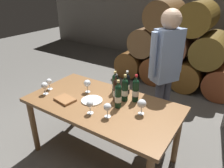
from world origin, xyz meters
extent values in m
plane|color=#66635E|center=(0.00, 0.00, 0.00)|extent=(14.00, 14.00, 0.00)
cube|color=gray|center=(0.00, 4.20, 1.40)|extent=(10.00, 0.24, 2.80)
cylinder|color=brown|center=(-0.95, 2.60, 0.30)|extent=(0.60, 0.90, 0.60)
cylinder|color=brown|center=(-0.32, 2.60, 0.30)|extent=(0.60, 0.90, 0.60)
cylinder|color=brown|center=(0.31, 2.60, 0.30)|extent=(0.60, 0.90, 0.60)
cylinder|color=brown|center=(0.95, 2.60, 0.30)|extent=(0.60, 0.90, 0.60)
cylinder|color=brown|center=(-0.63, 2.60, 0.85)|extent=(0.60, 0.90, 0.60)
cylinder|color=brown|center=(0.00, 2.60, 0.85)|extent=(0.60, 0.90, 0.60)
cylinder|color=brown|center=(0.63, 2.60, 0.85)|extent=(0.60, 0.90, 0.60)
cylinder|color=brown|center=(-0.32, 2.60, 1.39)|extent=(0.60, 0.90, 0.60)
cylinder|color=brown|center=(0.31, 2.60, 1.39)|extent=(0.60, 0.90, 0.60)
cube|color=brown|center=(0.00, 0.00, 0.74)|extent=(1.70, 0.90, 0.04)
cylinder|color=brown|center=(-0.77, -0.39, 0.36)|extent=(0.07, 0.07, 0.72)
cylinder|color=brown|center=(-0.77, 0.39, 0.36)|extent=(0.07, 0.07, 0.72)
cylinder|color=brown|center=(0.77, 0.39, 0.36)|extent=(0.07, 0.07, 0.72)
cylinder|color=black|center=(0.19, 0.02, 0.87)|extent=(0.07, 0.07, 0.22)
sphere|color=black|center=(0.19, 0.02, 0.99)|extent=(0.07, 0.07, 0.07)
cylinder|color=black|center=(0.19, 0.02, 1.02)|extent=(0.03, 0.03, 0.07)
cylinder|color=tan|center=(0.19, 0.02, 1.06)|extent=(0.03, 0.03, 0.03)
cylinder|color=silver|center=(0.19, 0.02, 0.86)|extent=(0.07, 0.07, 0.07)
cylinder|color=black|center=(0.29, 0.24, 0.87)|extent=(0.07, 0.07, 0.22)
sphere|color=black|center=(0.29, 0.24, 0.99)|extent=(0.07, 0.07, 0.07)
cylinder|color=black|center=(0.29, 0.24, 1.02)|extent=(0.03, 0.03, 0.07)
cylinder|color=#B21E23|center=(0.29, 0.24, 1.07)|extent=(0.03, 0.03, 0.03)
cylinder|color=silver|center=(0.29, 0.24, 0.86)|extent=(0.07, 0.07, 0.07)
cylinder|color=black|center=(0.11, 0.35, 0.86)|extent=(0.07, 0.07, 0.20)
sphere|color=black|center=(0.11, 0.35, 0.97)|extent=(0.07, 0.07, 0.07)
cylinder|color=black|center=(0.11, 0.35, 0.99)|extent=(0.03, 0.03, 0.06)
cylinder|color=silver|center=(0.11, 0.35, 1.03)|extent=(0.03, 0.03, 0.02)
cylinder|color=silver|center=(0.11, 0.35, 0.85)|extent=(0.07, 0.07, 0.06)
cylinder|color=black|center=(-0.01, 0.29, 0.86)|extent=(0.07, 0.07, 0.19)
sphere|color=black|center=(-0.01, 0.29, 0.96)|extent=(0.07, 0.07, 0.07)
cylinder|color=black|center=(-0.01, 0.29, 0.98)|extent=(0.03, 0.03, 0.06)
cylinder|color=tan|center=(-0.01, 0.29, 1.02)|extent=(0.03, 0.03, 0.02)
cylinder|color=silver|center=(-0.01, 0.29, 0.85)|extent=(0.07, 0.07, 0.06)
cylinder|color=black|center=(0.18, 0.19, 0.87)|extent=(0.07, 0.07, 0.22)
sphere|color=black|center=(0.18, 0.19, 0.99)|extent=(0.07, 0.07, 0.07)
cylinder|color=black|center=(0.18, 0.19, 1.01)|extent=(0.03, 0.03, 0.07)
cylinder|color=tan|center=(0.18, 0.19, 1.06)|extent=(0.03, 0.03, 0.03)
cylinder|color=silver|center=(0.18, 0.19, 0.86)|extent=(0.07, 0.07, 0.07)
cylinder|color=black|center=(0.10, 0.13, 0.87)|extent=(0.07, 0.07, 0.22)
sphere|color=black|center=(0.10, 0.13, 0.98)|extent=(0.07, 0.07, 0.07)
cylinder|color=black|center=(0.10, 0.13, 1.01)|extent=(0.03, 0.03, 0.07)
cylinder|color=black|center=(0.10, 0.13, 1.06)|extent=(0.03, 0.03, 0.02)
cylinder|color=silver|center=(0.10, 0.13, 0.86)|extent=(0.07, 0.07, 0.07)
cylinder|color=white|center=(0.21, -0.19, 0.76)|extent=(0.06, 0.06, 0.00)
cylinder|color=white|center=(0.21, -0.19, 0.80)|extent=(0.01, 0.01, 0.07)
sphere|color=white|center=(0.21, -0.19, 0.87)|extent=(0.08, 0.08, 0.08)
cylinder|color=white|center=(-0.74, -0.09, 0.76)|extent=(0.06, 0.06, 0.00)
cylinder|color=white|center=(-0.74, -0.09, 0.80)|extent=(0.01, 0.01, 0.07)
sphere|color=white|center=(-0.74, -0.09, 0.87)|extent=(0.07, 0.07, 0.07)
cylinder|color=white|center=(0.02, -0.24, 0.76)|extent=(0.06, 0.06, 0.00)
cylinder|color=white|center=(0.02, -0.24, 0.80)|extent=(0.01, 0.01, 0.07)
sphere|color=white|center=(0.02, -0.24, 0.87)|extent=(0.07, 0.07, 0.07)
cylinder|color=white|center=(0.46, 0.04, 0.76)|extent=(0.06, 0.06, 0.00)
cylinder|color=white|center=(0.46, 0.04, 0.80)|extent=(0.01, 0.01, 0.07)
sphere|color=white|center=(0.46, 0.04, 0.88)|extent=(0.09, 0.09, 0.09)
cylinder|color=white|center=(-0.68, -0.21, 0.76)|extent=(0.06, 0.06, 0.00)
cylinder|color=white|center=(-0.68, -0.21, 0.80)|extent=(0.01, 0.01, 0.07)
sphere|color=white|center=(-0.68, -0.21, 0.87)|extent=(0.08, 0.08, 0.08)
cylinder|color=white|center=(-0.30, 0.11, 0.76)|extent=(0.06, 0.06, 0.00)
cylinder|color=white|center=(-0.30, 0.11, 0.80)|extent=(0.01, 0.01, 0.07)
sphere|color=white|center=(-0.30, 0.11, 0.88)|extent=(0.09, 0.09, 0.09)
cube|color=#936038|center=(-0.37, -0.20, 0.77)|extent=(0.24, 0.19, 0.03)
cylinder|color=white|center=(-0.12, -0.03, 0.77)|extent=(0.24, 0.24, 0.01)
cylinder|color=#383842|center=(0.45, 0.80, 0.43)|extent=(0.11, 0.11, 0.85)
cylinder|color=#383842|center=(0.40, 0.70, 0.43)|extent=(0.11, 0.11, 0.85)
cube|color=#8499BC|center=(0.42, 0.75, 1.17)|extent=(0.31, 0.37, 0.64)
cylinder|color=#8499BC|center=(0.53, 0.93, 1.21)|extent=(0.08, 0.08, 0.54)
cylinder|color=#8499BC|center=(0.32, 0.57, 1.21)|extent=(0.08, 0.08, 0.54)
sphere|color=tan|center=(0.42, 0.75, 1.60)|extent=(0.23, 0.23, 0.23)
camera|label=1|loc=(1.21, -1.62, 1.95)|focal=33.72mm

